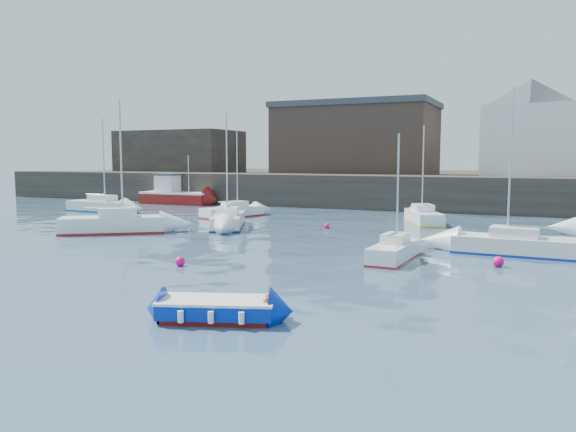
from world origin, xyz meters
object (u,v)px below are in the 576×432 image
at_px(sailboat_c, 394,251).
at_px(sailboat_f, 423,217).
at_px(blue_dinghy, 217,308).
at_px(sailboat_e, 100,206).
at_px(sailboat_d, 520,245).
at_px(buoy_near, 180,266).
at_px(buoy_mid, 498,267).
at_px(sailboat_a, 113,224).
at_px(sailboat_b, 228,220).
at_px(fishing_boat, 175,194).
at_px(buoy_far, 327,228).
at_px(sailboat_h, 233,211).

xyz_separation_m(sailboat_c, sailboat_f, (-1.56, 14.97, 0.05)).
bearing_deg(sailboat_f, sailboat_c, -84.05).
relative_size(blue_dinghy, sailboat_f, 0.52).
bearing_deg(sailboat_e, sailboat_c, -23.51).
bearing_deg(sailboat_c, sailboat_d, 36.92).
xyz_separation_m(buoy_near, buoy_mid, (12.32, 5.44, 0.00)).
relative_size(sailboat_f, buoy_mid, 14.94).
height_order(sailboat_c, buoy_near, sailboat_c).
relative_size(blue_dinghy, sailboat_e, 0.45).
bearing_deg(sailboat_a, sailboat_b, 47.10).
xyz_separation_m(fishing_boat, sailboat_d, (32.65, -18.10, -0.46)).
relative_size(sailboat_b, buoy_near, 17.60).
bearing_deg(fishing_boat, sailboat_b, -44.77).
xyz_separation_m(fishing_boat, buoy_far, (20.80, -12.35, -0.93)).
relative_size(blue_dinghy, sailboat_a, 0.44).
bearing_deg(sailboat_c, sailboat_h, 140.21).
xyz_separation_m(blue_dinghy, sailboat_c, (2.31, 11.32, 0.09)).
bearing_deg(fishing_boat, sailboat_d, -29.01).
bearing_deg(sailboat_a, buoy_near, -35.66).
bearing_deg(sailboat_b, sailboat_c, -29.76).
distance_m(sailboat_d, buoy_mid, 3.56).
xyz_separation_m(sailboat_a, buoy_near, (9.90, -7.11, -0.57)).
distance_m(sailboat_c, buoy_near, 9.45).
bearing_deg(sailboat_d, sailboat_f, 120.78).
relative_size(sailboat_c, sailboat_h, 0.84).
bearing_deg(sailboat_d, sailboat_a, -175.55).
distance_m(sailboat_c, sailboat_e, 31.05).
relative_size(sailboat_c, sailboat_f, 0.83).
relative_size(blue_dinghy, fishing_boat, 0.48).
distance_m(fishing_boat, sailboat_e, 9.59).
relative_size(blue_dinghy, sailboat_b, 0.48).
bearing_deg(sailboat_a, sailboat_c, -6.49).
xyz_separation_m(sailboat_c, sailboat_d, (5.08, 3.82, 0.05)).
relative_size(sailboat_a, buoy_far, 22.50).
bearing_deg(sailboat_b, sailboat_h, 117.46).
relative_size(buoy_mid, buoy_far, 1.28).
distance_m(sailboat_f, sailboat_h, 14.52).
height_order(blue_dinghy, sailboat_h, sailboat_h).
relative_size(sailboat_a, sailboat_b, 1.08).
bearing_deg(sailboat_d, buoy_far, 154.13).
height_order(sailboat_h, buoy_mid, sailboat_h).
relative_size(sailboat_h, buoy_far, 18.74).
distance_m(blue_dinghy, sailboat_a, 20.50).
relative_size(blue_dinghy, sailboat_c, 0.63).
distance_m(sailboat_d, buoy_far, 13.18).
xyz_separation_m(blue_dinghy, sailboat_a, (-15.56, 13.35, 0.22)).
bearing_deg(sailboat_d, blue_dinghy, -116.02).
bearing_deg(sailboat_b, sailboat_e, 162.16).
bearing_deg(sailboat_d, buoy_near, -145.72).
height_order(fishing_boat, sailboat_e, sailboat_e).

